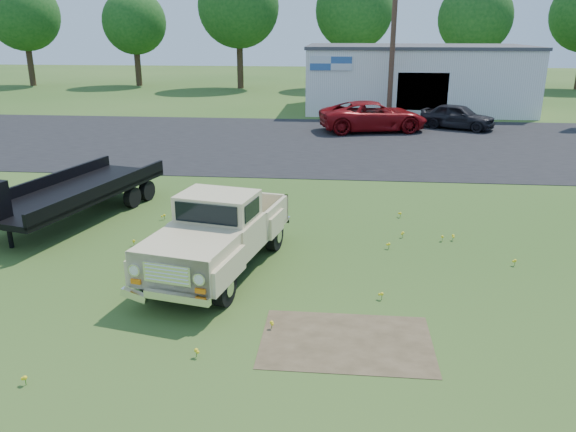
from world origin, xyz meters
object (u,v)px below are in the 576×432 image
object	(u,v)px
vintage_pickup_truck	(219,232)
dark_sedan	(458,117)
flatbed_trailer	(74,188)
red_pickup	(373,116)

from	to	relation	value
vintage_pickup_truck	dark_sedan	distance (m)	21.54
flatbed_trailer	dark_sedan	distance (m)	21.40
vintage_pickup_truck	flatbed_trailer	world-z (taller)	vintage_pickup_truck
flatbed_trailer	red_pickup	size ratio (longest dim) A/B	1.16
vintage_pickup_truck	flatbed_trailer	xyz separation A→B (m)	(-4.91, 3.23, -0.02)
flatbed_trailer	dark_sedan	world-z (taller)	flatbed_trailer
vintage_pickup_truck	red_pickup	distance (m)	18.99
vintage_pickup_truck	dark_sedan	xyz separation A→B (m)	(8.84, 19.64, -0.25)
flatbed_trailer	red_pickup	world-z (taller)	flatbed_trailer
vintage_pickup_truck	red_pickup	xyz separation A→B (m)	(4.26, 18.50, -0.13)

